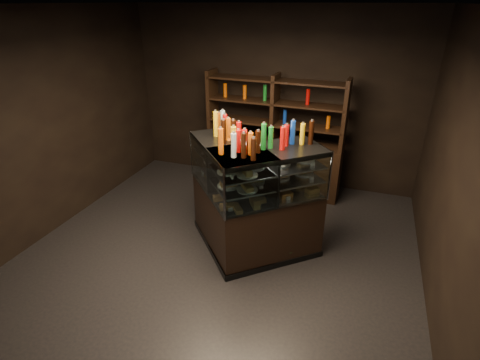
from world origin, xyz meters
name	(u,v)px	position (x,y,z in m)	size (l,w,h in m)	color
ground	(220,252)	(0.00, 0.00, 0.00)	(5.00, 5.00, 0.00)	black
room_shell	(216,109)	(0.00, 0.00, 1.94)	(5.02, 5.02, 3.01)	black
display_case	(248,218)	(0.33, 0.19, 0.49)	(1.91, 1.47, 1.48)	black
food_display	(249,173)	(0.33, 0.19, 1.14)	(1.50, 1.03, 0.45)	#D8904D
bottles_top	(249,135)	(0.33, 0.19, 1.61)	(1.32, 0.89, 0.30)	#B20C0A
potted_conifer	(285,229)	(0.82, 0.19, 0.43)	(0.35, 0.35, 0.75)	black
back_shelving	(273,157)	(0.16, 2.05, 0.61)	(2.31, 0.51, 2.00)	black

